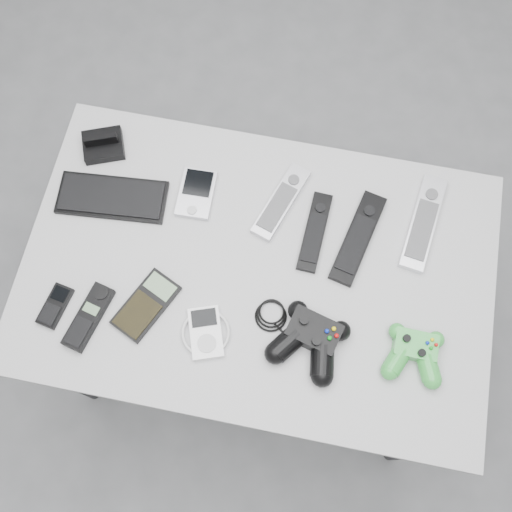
% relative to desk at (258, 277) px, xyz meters
% --- Properties ---
extents(floor, '(3.50, 3.50, 0.00)m').
position_rel_desk_xyz_m(floor, '(0.04, -0.05, -0.64)').
color(floor, slate).
rests_on(floor, ground).
extents(desk, '(1.05, 0.68, 0.71)m').
position_rel_desk_xyz_m(desk, '(0.00, 0.00, 0.00)').
color(desk, '#A1A1A4').
rests_on(desk, floor).
extents(pda_keyboard, '(0.26, 0.13, 0.02)m').
position_rel_desk_xyz_m(pda_keyboard, '(-0.37, 0.10, 0.07)').
color(pda_keyboard, black).
rests_on(pda_keyboard, desk).
extents(dock_bracket, '(0.12, 0.11, 0.05)m').
position_rel_desk_xyz_m(dock_bracket, '(-0.42, 0.23, 0.09)').
color(dock_bracket, black).
rests_on(dock_bracket, desk).
extents(pda, '(0.08, 0.13, 0.02)m').
position_rel_desk_xyz_m(pda, '(-0.18, 0.15, 0.07)').
color(pda, '#B9B8C0').
rests_on(pda, desk).
extents(remote_silver_a, '(0.11, 0.21, 0.02)m').
position_rel_desk_xyz_m(remote_silver_a, '(0.02, 0.17, 0.07)').
color(remote_silver_a, '#B9B8C0').
rests_on(remote_silver_a, desk).
extents(remote_black_a, '(0.05, 0.19, 0.02)m').
position_rel_desk_xyz_m(remote_black_a, '(0.11, 0.11, 0.07)').
color(remote_black_a, black).
rests_on(remote_black_a, desk).
extents(remote_black_b, '(0.11, 0.24, 0.02)m').
position_rel_desk_xyz_m(remote_black_b, '(0.21, 0.11, 0.07)').
color(remote_black_b, black).
rests_on(remote_black_b, desk).
extents(remote_silver_b, '(0.09, 0.24, 0.02)m').
position_rel_desk_xyz_m(remote_silver_b, '(0.35, 0.18, 0.07)').
color(remote_silver_b, silver).
rests_on(remote_silver_b, desk).
extents(mobile_phone, '(0.06, 0.10, 0.02)m').
position_rel_desk_xyz_m(mobile_phone, '(-0.42, -0.17, 0.07)').
color(mobile_phone, black).
rests_on(mobile_phone, desk).
extents(cordless_handset, '(0.08, 0.16, 0.02)m').
position_rel_desk_xyz_m(cordless_handset, '(-0.34, -0.18, 0.07)').
color(cordless_handset, black).
rests_on(cordless_handset, desk).
extents(calculator, '(0.14, 0.17, 0.02)m').
position_rel_desk_xyz_m(calculator, '(-0.22, -0.13, 0.07)').
color(calculator, black).
rests_on(calculator, desk).
extents(mp3_player, '(0.14, 0.14, 0.02)m').
position_rel_desk_xyz_m(mp3_player, '(-0.08, -0.17, 0.07)').
color(mp3_player, white).
rests_on(mp3_player, desk).
extents(controller_black, '(0.30, 0.23, 0.05)m').
position_rel_desk_xyz_m(controller_black, '(0.14, -0.14, 0.09)').
color(controller_black, black).
rests_on(controller_black, desk).
extents(controller_green, '(0.13, 0.14, 0.04)m').
position_rel_desk_xyz_m(controller_green, '(0.36, -0.12, 0.08)').
color(controller_green, '#238031').
rests_on(controller_green, desk).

